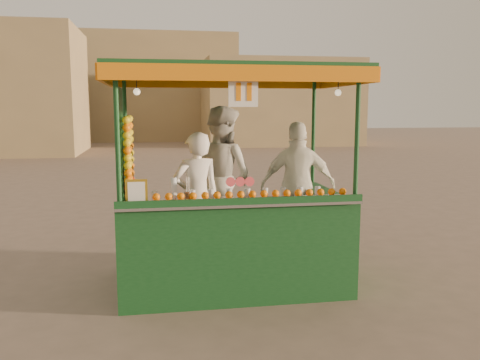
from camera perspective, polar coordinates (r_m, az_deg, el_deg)
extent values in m
plane|color=#6D5C4E|center=(6.52, -4.81, -11.72)|extent=(90.00, 90.00, 0.00)
cube|color=#9B8458|center=(31.03, 4.34, 8.75)|extent=(9.00, 6.00, 5.00)
cube|color=#9B8458|center=(36.16, -12.26, 10.10)|extent=(14.00, 7.00, 7.00)
cube|color=#103E19|center=(6.52, -0.99, -10.24)|extent=(2.72, 1.67, 0.31)
cylinder|color=black|center=(6.44, -9.44, -10.29)|extent=(0.38, 0.10, 0.38)
cylinder|color=black|center=(6.71, 7.10, -9.48)|extent=(0.38, 0.10, 0.38)
cube|color=#103E19|center=(5.71, 0.04, -6.90)|extent=(2.72, 0.31, 0.84)
cube|color=#103E19|center=(6.40, -11.91, -5.41)|extent=(0.31, 1.36, 0.84)
cube|color=#103E19|center=(6.74, 9.06, -4.64)|extent=(0.31, 1.36, 0.84)
cube|color=#B2B2B7|center=(5.64, -0.01, -2.56)|extent=(2.72, 0.48, 0.03)
cylinder|color=#103E19|center=(5.35, -13.75, 4.36)|extent=(0.05, 0.05, 1.47)
cylinder|color=#103E19|center=(5.79, 13.14, 4.66)|extent=(0.05, 0.05, 1.47)
cylinder|color=#103E19|center=(6.91, -12.86, 5.22)|extent=(0.05, 0.05, 1.47)
cylinder|color=#103E19|center=(7.26, 8.33, 5.48)|extent=(0.05, 0.05, 1.47)
cube|color=#103E19|center=(6.20, -1.05, 12.26)|extent=(2.93, 1.88, 0.08)
cube|color=orange|center=(5.26, 0.53, 12.06)|extent=(2.93, 0.04, 0.17)
cube|color=orange|center=(7.12, -2.21, 11.06)|extent=(2.93, 0.04, 0.17)
cube|color=orange|center=(6.14, -14.95, 11.24)|extent=(0.04, 1.88, 0.17)
cube|color=orange|center=(6.57, 11.93, 11.13)|extent=(0.04, 1.88, 0.17)
cylinder|color=#F14950|center=(5.46, 0.01, -0.19)|extent=(0.10, 0.03, 0.10)
cube|color=gold|center=(5.40, -11.67, -1.46)|extent=(0.23, 0.02, 0.29)
cube|color=white|center=(5.34, 0.37, 9.98)|extent=(0.31, 0.02, 0.31)
sphere|color=#FFE5B2|center=(5.40, -11.63, 9.80)|extent=(0.07, 0.07, 0.07)
sphere|color=#FFE5B2|center=(5.77, 11.07, 9.70)|extent=(0.07, 0.07, 0.07)
imported|color=white|center=(6.24, -4.94, -1.97)|extent=(0.66, 0.51, 1.61)
imported|color=beige|center=(6.85, -2.04, 0.32)|extent=(1.14, 1.19, 1.93)
imported|color=white|center=(6.82, 6.60, -0.65)|extent=(1.06, 0.55, 1.72)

